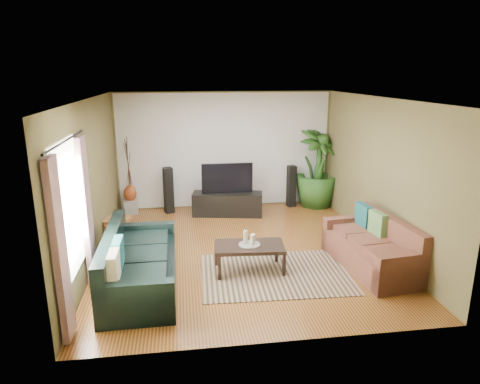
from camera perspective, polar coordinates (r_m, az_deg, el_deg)
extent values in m
plane|color=#956126|center=(7.81, 0.21, -7.84)|extent=(5.50, 5.50, 0.00)
plane|color=white|center=(7.17, 0.23, 12.36)|extent=(5.50, 5.50, 0.00)
plane|color=brown|center=(10.04, -2.04, 5.55)|extent=(5.00, 0.00, 5.00)
plane|color=brown|center=(4.79, 4.97, -5.99)|extent=(5.00, 0.00, 5.00)
plane|color=brown|center=(7.45, -19.19, 1.08)|extent=(0.00, 5.50, 5.50)
plane|color=brown|center=(8.11, 18.00, 2.33)|extent=(0.00, 5.50, 5.50)
plane|color=white|center=(10.03, -2.04, 5.54)|extent=(4.90, 0.00, 4.90)
plane|color=white|center=(5.93, -21.85, -2.30)|extent=(0.00, 1.80, 1.80)
cube|color=gray|center=(5.31, -22.89, -7.33)|extent=(0.08, 0.35, 2.20)
cube|color=gray|center=(6.68, -19.77, -2.37)|extent=(0.08, 0.35, 2.20)
cylinder|color=black|center=(5.72, -22.28, 6.33)|extent=(0.03, 1.90, 0.03)
cube|color=black|center=(6.63, -13.10, -8.70)|extent=(1.03, 2.36, 0.85)
cube|color=brown|center=(7.33, 17.05, -6.57)|extent=(1.05, 1.95, 0.85)
cube|color=tan|center=(6.99, 4.75, -10.80)|extent=(2.40, 1.75, 0.01)
cube|color=black|center=(6.98, 1.25, -8.77)|extent=(1.15, 0.68, 0.45)
cylinder|color=gray|center=(6.89, 1.26, -7.01)|extent=(0.34, 0.34, 0.02)
cylinder|color=beige|center=(6.86, 0.73, -6.03)|extent=(0.07, 0.07, 0.22)
cylinder|color=#F4E4CE|center=(6.82, 1.65, -6.40)|extent=(0.07, 0.07, 0.17)
cylinder|color=beige|center=(6.92, 1.76, -6.19)|extent=(0.07, 0.07, 0.14)
cube|color=black|center=(9.62, -1.68, -1.61)|extent=(1.61, 0.73, 0.52)
cube|color=black|center=(9.48, -1.72, 1.86)|extent=(1.14, 0.06, 0.67)
cube|color=black|center=(9.85, -9.51, 0.23)|extent=(0.24, 0.26, 1.05)
cube|color=black|center=(10.27, 6.87, 0.77)|extent=(0.21, 0.23, 0.99)
imported|color=#24501A|center=(10.30, 10.28, 3.18)|extent=(1.42, 1.42, 1.86)
cylinder|color=black|center=(10.50, 10.07, -1.07)|extent=(0.34, 0.34, 0.27)
cube|color=#999997|center=(10.10, -14.32, -1.86)|extent=(0.35, 0.35, 0.31)
ellipsoid|color=#903C1A|center=(10.01, -14.44, -0.22)|extent=(0.29, 0.29, 0.40)
cube|color=#936030|center=(8.41, -15.94, -4.95)|extent=(0.56, 0.56, 0.48)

